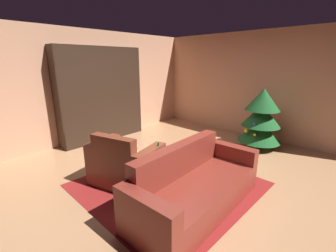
{
  "coord_description": "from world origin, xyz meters",
  "views": [
    {
      "loc": [
        2.42,
        -2.7,
        1.89
      ],
      "look_at": [
        -0.11,
        -0.11,
        0.85
      ],
      "focal_mm": 24.2,
      "sensor_mm": 36.0,
      "label": 1
    }
  ],
  "objects_px": {
    "coffee_table": "(169,163)",
    "bottle_on_table": "(158,154)",
    "decorated_tree": "(261,118)",
    "armchair_red": "(125,166)",
    "book_stack_on_table": "(170,157)",
    "couch_red": "(194,187)",
    "bookshelf_unit": "(106,96)"
  },
  "relations": [
    {
      "from": "coffee_table",
      "to": "bottle_on_table",
      "type": "height_order",
      "value": "bottle_on_table"
    },
    {
      "from": "decorated_tree",
      "to": "armchair_red",
      "type": "bearing_deg",
      "value": -105.27
    },
    {
      "from": "armchair_red",
      "to": "book_stack_on_table",
      "type": "height_order",
      "value": "armchair_red"
    },
    {
      "from": "bottle_on_table",
      "to": "couch_red",
      "type": "bearing_deg",
      "value": -2.1
    },
    {
      "from": "armchair_red",
      "to": "coffee_table",
      "type": "relative_size",
      "value": 1.99
    },
    {
      "from": "bottle_on_table",
      "to": "decorated_tree",
      "type": "xyz_separation_m",
      "value": [
        0.42,
        2.7,
        0.16
      ]
    },
    {
      "from": "decorated_tree",
      "to": "bottle_on_table",
      "type": "bearing_deg",
      "value": -98.85
    },
    {
      "from": "couch_red",
      "to": "book_stack_on_table",
      "type": "height_order",
      "value": "couch_red"
    },
    {
      "from": "decorated_tree",
      "to": "couch_red",
      "type": "bearing_deg",
      "value": -83.89
    },
    {
      "from": "armchair_red",
      "to": "bottle_on_table",
      "type": "relative_size",
      "value": 3.78
    },
    {
      "from": "bookshelf_unit",
      "to": "armchair_red",
      "type": "height_order",
      "value": "bookshelf_unit"
    },
    {
      "from": "couch_red",
      "to": "bookshelf_unit",
      "type": "bearing_deg",
      "value": 167.44
    },
    {
      "from": "coffee_table",
      "to": "book_stack_on_table",
      "type": "bearing_deg",
      "value": 128.78
    },
    {
      "from": "coffee_table",
      "to": "bottle_on_table",
      "type": "relative_size",
      "value": 1.89
    },
    {
      "from": "couch_red",
      "to": "coffee_table",
      "type": "relative_size",
      "value": 3.43
    },
    {
      "from": "bookshelf_unit",
      "to": "decorated_tree",
      "type": "bearing_deg",
      "value": 33.38
    },
    {
      "from": "coffee_table",
      "to": "armchair_red",
      "type": "bearing_deg",
      "value": -135.81
    },
    {
      "from": "bottle_on_table",
      "to": "decorated_tree",
      "type": "height_order",
      "value": "decorated_tree"
    },
    {
      "from": "book_stack_on_table",
      "to": "bottle_on_table",
      "type": "height_order",
      "value": "bottle_on_table"
    },
    {
      "from": "armchair_red",
      "to": "decorated_tree",
      "type": "xyz_separation_m",
      "value": [
        0.83,
        3.03,
        0.37
      ]
    },
    {
      "from": "book_stack_on_table",
      "to": "decorated_tree",
      "type": "height_order",
      "value": "decorated_tree"
    },
    {
      "from": "coffee_table",
      "to": "book_stack_on_table",
      "type": "height_order",
      "value": "book_stack_on_table"
    },
    {
      "from": "bookshelf_unit",
      "to": "coffee_table",
      "type": "height_order",
      "value": "bookshelf_unit"
    },
    {
      "from": "couch_red",
      "to": "decorated_tree",
      "type": "relative_size",
      "value": 1.56
    },
    {
      "from": "book_stack_on_table",
      "to": "decorated_tree",
      "type": "bearing_deg",
      "value": 81.32
    },
    {
      "from": "coffee_table",
      "to": "book_stack_on_table",
      "type": "distance_m",
      "value": 0.1
    },
    {
      "from": "couch_red",
      "to": "coffee_table",
      "type": "height_order",
      "value": "couch_red"
    },
    {
      "from": "coffee_table",
      "to": "decorated_tree",
      "type": "bearing_deg",
      "value": 82.51
    },
    {
      "from": "bookshelf_unit",
      "to": "decorated_tree",
      "type": "distance_m",
      "value": 3.63
    },
    {
      "from": "armchair_red",
      "to": "book_stack_on_table",
      "type": "bearing_deg",
      "value": 50.15
    },
    {
      "from": "bookshelf_unit",
      "to": "coffee_table",
      "type": "xyz_separation_m",
      "value": [
        2.68,
        -0.57,
        -0.71
      ]
    },
    {
      "from": "bookshelf_unit",
      "to": "coffee_table",
      "type": "bearing_deg",
      "value": -11.95
    }
  ]
}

